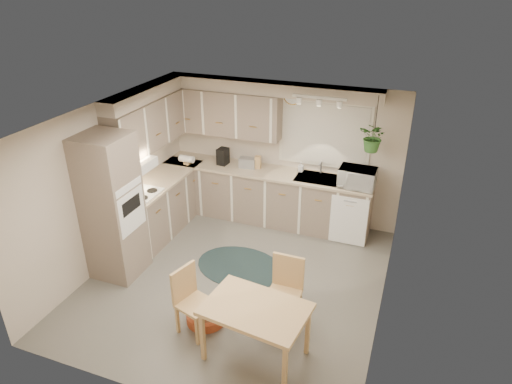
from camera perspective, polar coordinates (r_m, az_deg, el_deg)
floor at (r=6.65m, az=-2.49°, el=-10.91°), size 4.20×4.20×0.00m
ceiling at (r=5.54m, az=-2.98°, el=9.25°), size 4.20×4.20×0.00m
wall_back at (r=7.80m, az=3.32°, el=5.09°), size 4.00×0.04×2.40m
wall_front at (r=4.48m, az=-13.53°, el=-13.71°), size 4.00×0.04×2.40m
wall_left at (r=6.96m, az=-18.06°, el=1.05°), size 0.04×4.20×2.40m
wall_right at (r=5.62m, az=16.50°, el=-5.07°), size 0.04×4.20×2.40m
base_cab_left at (r=7.76m, az=-11.69°, el=-1.67°), size 0.60×1.85×0.90m
base_cab_back at (r=7.90m, az=1.15°, el=-0.53°), size 3.60×0.60×0.90m
counter_left at (r=7.54m, az=-11.95°, el=1.47°), size 0.64×1.89×0.04m
counter_back at (r=7.69m, az=1.15°, el=2.56°), size 3.64×0.64×0.04m
oven_stack at (r=6.58m, az=-17.57°, el=-1.87°), size 0.65×0.65×2.10m
wall_oven_face at (r=6.40m, az=-15.28°, el=-2.37°), size 0.02×0.56×0.58m
upper_cab_left at (r=7.39m, az=-13.00°, el=8.38°), size 0.35×2.00×0.75m
upper_cab_back at (r=7.78m, az=-4.10°, el=9.88°), size 2.00×0.35×0.75m
soffit_left at (r=7.27m, az=-13.55°, el=11.95°), size 0.30×2.00×0.20m
soffit_back at (r=7.39m, az=1.68°, el=12.87°), size 3.60×0.30×0.20m
cooktop at (r=7.10m, az=-14.29°, el=-0.21°), size 0.52×0.58×0.02m
range_hood at (r=6.93m, az=-14.84°, el=3.18°), size 0.40×0.60×0.14m
window_blinds at (r=7.47m, az=8.50°, el=7.14°), size 1.40×0.02×1.00m
window_frame at (r=7.48m, az=8.52°, el=7.17°), size 1.50×0.02×1.10m
sink at (r=7.49m, az=7.69°, el=1.45°), size 0.70×0.48×0.10m
dishwasher_front at (r=7.34m, az=11.46°, el=-3.58°), size 0.58×0.02×0.83m
track_light_bar at (r=6.77m, az=7.92°, el=11.63°), size 0.80×0.04×0.04m
wall_clock at (r=7.43m, az=4.58°, el=11.92°), size 0.30×0.03×0.30m
dining_table at (r=5.34m, az=-0.05°, el=-17.12°), size 1.21×0.88×0.71m
chair_left at (r=5.64m, az=-7.53°, el=-13.55°), size 0.50×0.50×0.86m
chair_back at (r=5.69m, az=3.41°, el=-12.65°), size 0.42×0.42×0.89m
braided_rug at (r=6.90m, az=-2.02°, el=-9.28°), size 1.45×1.16×0.01m
pet_bed at (r=6.00m, az=-6.25°, el=-15.23°), size 0.55×0.55×0.12m
microwave at (r=7.21m, az=12.57°, el=2.01°), size 0.57×0.33×0.38m
soap_bottle at (r=7.65m, az=5.62°, el=2.81°), size 0.08×0.18×0.08m
hanging_plant at (r=6.97m, az=14.47°, el=6.26°), size 0.55×0.57×0.35m
coffee_maker at (r=7.90m, az=-4.16°, el=4.46°), size 0.18×0.21×0.29m
toaster at (r=7.78m, az=-1.08°, el=3.69°), size 0.30×0.20×0.17m
knife_block at (r=7.74m, az=0.24°, el=3.75°), size 0.11×0.11×0.21m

